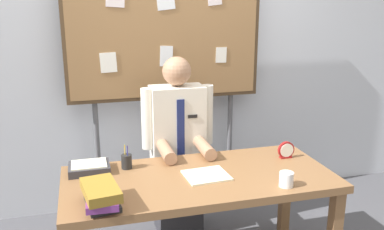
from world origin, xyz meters
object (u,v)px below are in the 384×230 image
at_px(coffee_mug, 286,179).
at_px(book_stack, 101,195).
at_px(person, 178,155).
at_px(desk_clock, 286,151).
at_px(desk, 200,188).
at_px(bulletin_board, 165,29).
at_px(paper_tray, 89,168).
at_px(open_notebook, 206,175).
at_px(pen_holder, 127,161).

bearing_deg(coffee_mug, book_stack, 178.14).
bearing_deg(person, desk_clock, -34.48).
bearing_deg(desk, desk_clock, 11.60).
xyz_separation_m(bulletin_board, desk_clock, (0.67, -0.87, -0.79)).
bearing_deg(book_stack, coffee_mug, -1.86).
xyz_separation_m(person, desk_clock, (0.67, -0.46, 0.13)).
height_order(desk, desk_clock, desk_clock).
bearing_deg(paper_tray, person, 27.69).
height_order(open_notebook, pen_holder, pen_holder).
distance_m(person, open_notebook, 0.63).
bearing_deg(bulletin_board, paper_tray, -131.43).
relative_size(open_notebook, desk_clock, 2.25).
height_order(desk_clock, pen_holder, pen_holder).
relative_size(bulletin_board, desk_clock, 18.51).
bearing_deg(open_notebook, person, 93.62).
height_order(person, pen_holder, person).
height_order(desk_clock, coffee_mug, desk_clock).
bearing_deg(pen_holder, desk_clock, -5.39).
bearing_deg(desk_clock, coffee_mug, -117.33).
distance_m(bulletin_board, coffee_mug, 1.59).
xyz_separation_m(open_notebook, coffee_mug, (0.42, -0.26, 0.04)).
relative_size(person, bulletin_board, 0.64).
xyz_separation_m(person, pen_holder, (-0.43, -0.36, 0.13)).
height_order(person, desk_clock, person).
height_order(desk, open_notebook, open_notebook).
relative_size(desk, book_stack, 5.37).
relative_size(person, coffee_mug, 15.97).
bearing_deg(bulletin_board, desk, -90.00).
bearing_deg(pen_holder, coffee_mug, -30.69).
xyz_separation_m(person, paper_tray, (-0.67, -0.35, 0.11)).
bearing_deg(desk_clock, open_notebook, -165.98).
distance_m(bulletin_board, pen_holder, 1.19).
xyz_separation_m(person, coffee_mug, (0.45, -0.88, 0.12)).
relative_size(desk_clock, coffee_mug, 1.34).
bearing_deg(bulletin_board, desk_clock, -52.29).
height_order(desk, coffee_mug, coffee_mug).
distance_m(desk_clock, pen_holder, 1.11).
relative_size(desk_clock, paper_tray, 0.46).
relative_size(coffee_mug, paper_tray, 0.34).
xyz_separation_m(bulletin_board, coffee_mug, (0.45, -1.29, -0.80)).
height_order(book_stack, desk_clock, book_stack).
relative_size(pen_holder, paper_tray, 0.62).
bearing_deg(person, bulletin_board, 90.01).
xyz_separation_m(bulletin_board, pen_holder, (-0.43, -0.77, -0.80)).
bearing_deg(desk_clock, pen_holder, 174.61).
bearing_deg(open_notebook, desk_clock, 14.02).
relative_size(person, open_notebook, 5.28).
distance_m(person, desk_clock, 0.83).
bearing_deg(book_stack, pen_holder, 68.80).
bearing_deg(pen_holder, person, 39.74).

